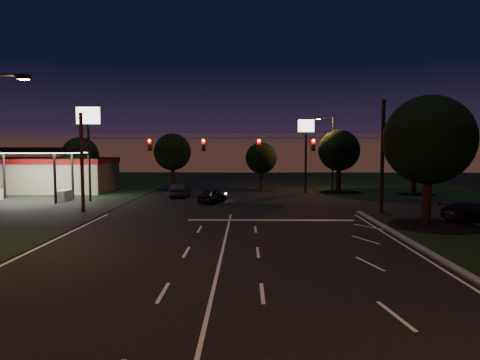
{
  "coord_description": "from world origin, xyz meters",
  "views": [
    {
      "loc": [
        1.23,
        -19.08,
        5.26
      ],
      "look_at": [
        0.77,
        10.36,
        3.0
      ],
      "focal_mm": 32.0,
      "sensor_mm": 36.0,
      "label": 1
    }
  ],
  "objects_px": {
    "car_oncoming_b": "(181,190)",
    "utility_pole_right": "(381,213)",
    "tree_right_near": "(428,141)",
    "car_cross": "(472,212)",
    "car_oncoming_a": "(212,196)"
  },
  "relations": [
    {
      "from": "utility_pole_right",
      "to": "car_oncoming_a",
      "type": "distance_m",
      "value": 15.31
    },
    {
      "from": "car_oncoming_b",
      "to": "utility_pole_right",
      "type": "bearing_deg",
      "value": 152.13
    },
    {
      "from": "utility_pole_right",
      "to": "car_cross",
      "type": "xyz_separation_m",
      "value": [
        5.33,
        -3.63,
        0.68
      ]
    },
    {
      "from": "tree_right_near",
      "to": "car_cross",
      "type": "relative_size",
      "value": 1.88
    },
    {
      "from": "tree_right_near",
      "to": "car_oncoming_a",
      "type": "distance_m",
      "value": 19.65
    },
    {
      "from": "car_oncoming_b",
      "to": "car_cross",
      "type": "xyz_separation_m",
      "value": [
        23.07,
        -14.3,
        -0.04
      ]
    },
    {
      "from": "tree_right_near",
      "to": "car_oncoming_a",
      "type": "bearing_deg",
      "value": 145.03
    },
    {
      "from": "car_oncoming_b",
      "to": "car_cross",
      "type": "height_order",
      "value": "car_oncoming_b"
    },
    {
      "from": "tree_right_near",
      "to": "car_cross",
      "type": "xyz_separation_m",
      "value": [
        3.8,
        1.21,
        -5.0
      ]
    },
    {
      "from": "utility_pole_right",
      "to": "car_oncoming_b",
      "type": "height_order",
      "value": "utility_pole_right"
    },
    {
      "from": "tree_right_near",
      "to": "car_oncoming_a",
      "type": "xyz_separation_m",
      "value": [
        -15.57,
        10.89,
        -5.0
      ]
    },
    {
      "from": "tree_right_near",
      "to": "car_oncoming_b",
      "type": "xyz_separation_m",
      "value": [
        -19.27,
        15.5,
        -4.96
      ]
    },
    {
      "from": "car_oncoming_a",
      "to": "car_oncoming_b",
      "type": "bearing_deg",
      "value": -32.44
    },
    {
      "from": "car_oncoming_b",
      "to": "car_oncoming_a",
      "type": "bearing_deg",
      "value": 131.9
    },
    {
      "from": "utility_pole_right",
      "to": "tree_right_near",
      "type": "relative_size",
      "value": 1.03
    }
  ]
}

